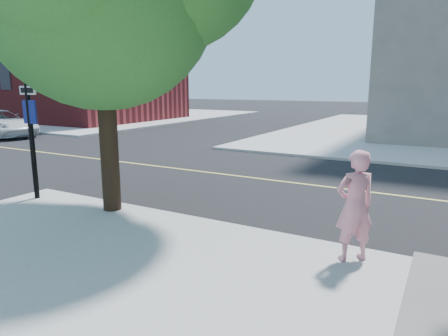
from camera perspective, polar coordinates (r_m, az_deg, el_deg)
The scene contains 6 objects.
ground at distance 11.66m, azimuth -20.64°, elevation -3.92°, with size 140.00×140.00×0.00m, color black.
road_ew at distance 14.85m, azimuth -7.33°, elevation -0.02°, with size 140.00×9.00×0.01m, color black.
sidewalk_nw at distance 42.85m, azimuth -18.64°, elevation 7.08°, with size 26.00×25.00×0.12m, color #ACACAC.
church at distance 38.41m, azimuth -20.24°, elevation 17.19°, with size 15.20×12.00×14.40m.
office_block at distance 50.45m, azimuth -26.12°, elevation 17.45°, with size 12.00×14.08×18.00m.
man_on_phone at distance 6.92m, azimuth 17.93°, elevation -5.12°, with size 0.67×0.44×1.85m, color pink.
Camera 1 is at (8.73, -7.14, 2.97)m, focal length 32.45 mm.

